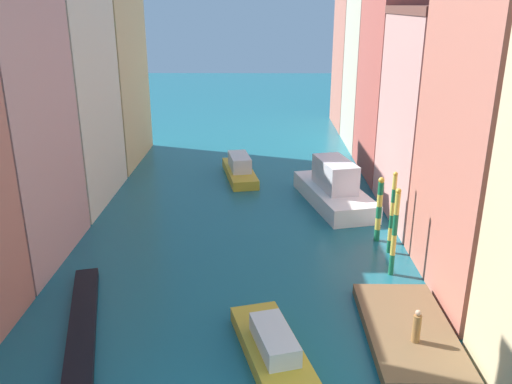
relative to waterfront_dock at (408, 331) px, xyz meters
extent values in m
plane|color=#196070|center=(-7.96, 17.53, -0.26)|extent=(154.00, 154.00, 0.00)
cube|color=beige|center=(-21.10, 17.53, 7.93)|extent=(6.00, 10.04, 16.38)
cube|color=#DBB77A|center=(-21.10, 28.38, 9.75)|extent=(6.00, 10.83, 20.01)
cube|color=#C6705B|center=(5.19, 4.59, 7.63)|extent=(6.00, 9.62, 15.77)
cube|color=tan|center=(5.19, 14.59, 6.47)|extent=(6.00, 9.80, 13.46)
cube|color=brown|center=(5.19, 14.59, 13.47)|extent=(6.12, 10.00, 0.53)
cube|color=#B25147|center=(5.19, 24.65, 7.95)|extent=(6.00, 9.82, 16.41)
cube|color=#BCB299|center=(5.19, 34.10, 8.22)|extent=(6.00, 8.69, 16.95)
cube|color=#C6705B|center=(5.19, 43.40, 10.70)|extent=(6.00, 9.36, 21.92)
cube|color=brown|center=(0.00, 0.00, 0.00)|extent=(3.77, 7.58, 0.51)
cylinder|color=olive|center=(-0.03, -1.10, 0.89)|extent=(0.36, 0.36, 1.27)
sphere|color=tan|center=(-0.03, -1.10, 1.65)|extent=(0.26, 0.26, 0.26)
cylinder|color=#197247|center=(0.54, 5.79, 0.34)|extent=(0.28, 0.28, 1.20)
cylinder|color=#E5D14C|center=(0.54, 5.79, 1.54)|extent=(0.28, 0.28, 1.20)
cylinder|color=#197247|center=(0.54, 5.79, 2.73)|extent=(0.28, 0.28, 1.20)
cylinder|color=#E5D14C|center=(0.54, 5.79, 3.93)|extent=(0.28, 0.28, 1.20)
sphere|color=gold|center=(0.54, 5.79, 4.64)|extent=(0.30, 0.30, 0.30)
cylinder|color=#197247|center=(1.03, 8.53, 0.15)|extent=(0.25, 0.25, 0.81)
cylinder|color=#E5D14C|center=(1.03, 8.53, 0.96)|extent=(0.25, 0.25, 0.81)
cylinder|color=#197247|center=(1.03, 8.53, 1.76)|extent=(0.25, 0.25, 0.81)
cylinder|color=#E5D14C|center=(1.03, 8.53, 2.57)|extent=(0.25, 0.25, 0.81)
cylinder|color=#197247|center=(1.03, 8.53, 3.38)|extent=(0.25, 0.25, 0.81)
cylinder|color=#E5D14C|center=(1.03, 8.53, 4.19)|extent=(0.25, 0.25, 0.81)
sphere|color=gold|center=(1.03, 8.53, 4.69)|extent=(0.27, 0.27, 0.27)
cylinder|color=#197247|center=(0.65, 10.22, 0.13)|extent=(0.34, 0.34, 0.77)
cylinder|color=#E5D14C|center=(0.65, 10.22, 0.91)|extent=(0.34, 0.34, 0.77)
cylinder|color=#197247|center=(0.65, 10.22, 1.68)|extent=(0.34, 0.34, 0.77)
cylinder|color=#E5D14C|center=(0.65, 10.22, 2.46)|extent=(0.34, 0.34, 0.77)
cylinder|color=#197247|center=(0.65, 10.22, 3.23)|extent=(0.34, 0.34, 0.77)
sphere|color=gold|center=(0.65, 10.22, 3.75)|extent=(0.38, 0.38, 0.38)
cube|color=white|center=(-1.24, 16.72, 0.38)|extent=(5.51, 9.59, 1.27)
cube|color=silver|center=(-1.24, 16.72, 2.06)|extent=(3.05, 4.67, 2.09)
cube|color=black|center=(-14.81, 0.35, -0.04)|extent=(3.85, 10.41, 0.43)
cube|color=gold|center=(-6.07, -1.85, 0.09)|extent=(3.99, 7.28, 0.68)
cube|color=silver|center=(-6.07, -1.85, 0.84)|extent=(2.14, 3.36, 0.83)
cube|color=gold|center=(-8.51, 22.97, 0.13)|extent=(3.46, 7.54, 0.77)
cube|color=silver|center=(-8.51, 22.97, 1.12)|extent=(2.18, 3.70, 1.21)
camera|label=1|loc=(-6.62, -20.40, 13.91)|focal=37.25mm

